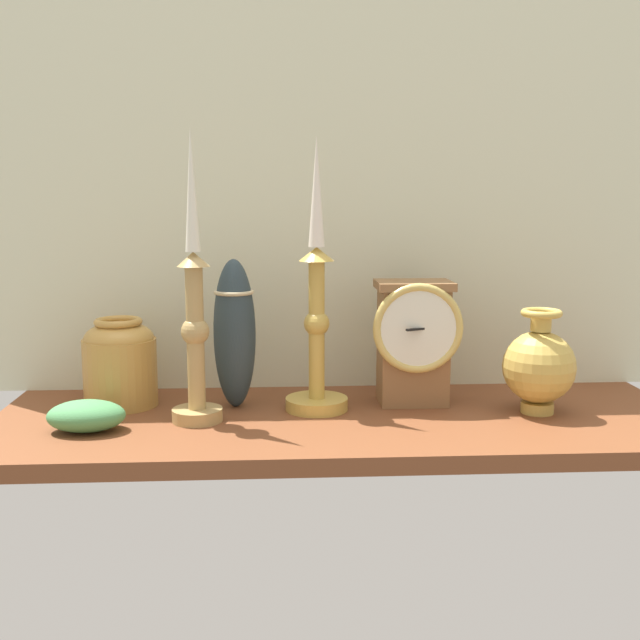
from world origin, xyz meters
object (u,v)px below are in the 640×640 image
candlestick_tall_left (195,320)px  brass_vase_jar (120,361)px  mantel_clock (414,340)px  brass_vase_bulbous (539,366)px  candlestick_tall_center (317,321)px  tall_ceramic_vase (235,333)px

candlestick_tall_left → brass_vase_jar: 16.82cm
mantel_clock → brass_vase_jar: (-44.02, 1.59, -3.03)cm
brass_vase_bulbous → brass_vase_jar: brass_vase_bulbous is taller
candlestick_tall_left → candlestick_tall_center: 17.74cm
candlestick_tall_center → tall_ceramic_vase: bearing=168.7°
candlestick_tall_center → brass_vase_jar: 30.24cm
mantel_clock → candlestick_tall_left: (-31.79, -7.24, 4.39)cm
mantel_clock → candlestick_tall_center: (-14.75, -2.40, 3.39)cm
candlestick_tall_left → brass_vase_bulbous: bearing=1.5°
mantel_clock → brass_vase_bulbous: size_ratio=1.24×
candlestick_tall_center → brass_vase_jar: bearing=172.2°
brass_vase_bulbous → candlestick_tall_left: bearing=-178.5°
mantel_clock → brass_vase_bulbous: 18.48cm
candlestick_tall_center → brass_vase_bulbous: 32.81cm
candlestick_tall_left → brass_vase_jar: (-12.24, 8.83, -7.43)cm
tall_ceramic_vase → candlestick_tall_left: bearing=-124.6°
brass_vase_jar → candlestick_tall_left: bearing=-35.8°
candlestick_tall_left → tall_ceramic_vase: bearing=55.4°
candlestick_tall_left → brass_vase_bulbous: size_ratio=2.66×
tall_ceramic_vase → candlestick_tall_center: bearing=-11.3°
candlestick_tall_center → tall_ceramic_vase: 12.44cm
mantel_clock → tall_ceramic_vase: bearing=180.0°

